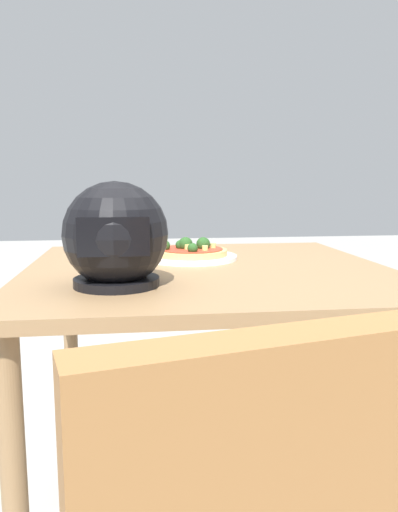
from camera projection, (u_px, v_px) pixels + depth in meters
name	position (u px, v px, depth m)	size (l,w,h in m)	color
ground_plane	(207.00, 504.00, 1.50)	(14.00, 14.00, 0.00)	#9E9E99
dining_table	(207.00, 296.00, 1.41)	(1.00, 0.99, 0.73)	olive
pizza_plate	(191.00, 257.00, 1.53)	(0.28, 0.28, 0.01)	white
pizza	(191.00, 250.00, 1.52)	(0.22, 0.22, 0.06)	tan
motorcycle_helmet	(116.00, 237.00, 1.12)	(0.24, 0.24, 0.24)	black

